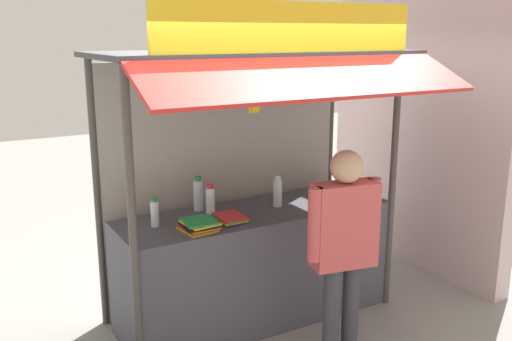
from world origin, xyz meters
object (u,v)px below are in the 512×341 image
(water_bottle_right, at_px, (210,201))
(magazine_stack_rear_center, at_px, (230,218))
(water_bottle_front_right, at_px, (278,192))
(water_bottle_back_left, at_px, (340,181))
(water_bottle_left, at_px, (198,194))
(water_bottle_mid_left, at_px, (155,213))
(vendor_person, at_px, (344,239))
(banana_bunch_inner_right, at_px, (289,95))
(banana_bunch_rightmost, at_px, (333,92))
(magazine_stack_front_left, at_px, (199,225))
(magazine_stack_far_left, at_px, (343,199))
(banana_bunch_leftmost, at_px, (254,102))
(banana_bunch_inner_left, at_px, (365,88))

(water_bottle_right, distance_m, magazine_stack_rear_center, 0.23)
(water_bottle_right, distance_m, water_bottle_front_right, 0.62)
(water_bottle_back_left, xyz_separation_m, water_bottle_left, (-1.30, 0.26, -0.01))
(water_bottle_mid_left, distance_m, vendor_person, 1.45)
(water_bottle_right, height_order, banana_bunch_inner_right, banana_bunch_inner_right)
(banana_bunch_rightmost, bearing_deg, banana_bunch_inner_right, 179.81)
(water_bottle_left, height_order, magazine_stack_front_left, water_bottle_left)
(water_bottle_left, distance_m, water_bottle_front_right, 0.68)
(water_bottle_front_right, bearing_deg, magazine_stack_far_left, -19.88)
(water_bottle_left, height_order, vendor_person, vendor_person)
(water_bottle_back_left, relative_size, banana_bunch_leftmost, 1.07)
(magazine_stack_far_left, relative_size, banana_bunch_inner_left, 1.17)
(water_bottle_front_right, bearing_deg, water_bottle_mid_left, 178.11)
(water_bottle_back_left, distance_m, water_bottle_front_right, 0.66)
(water_bottle_right, distance_m, banana_bunch_inner_right, 1.12)
(banana_bunch_rightmost, height_order, banana_bunch_leftmost, same)
(magazine_stack_front_left, bearing_deg, banana_bunch_leftmost, -42.05)
(water_bottle_back_left, relative_size, water_bottle_front_right, 1.14)
(water_bottle_right, distance_m, magazine_stack_far_left, 1.20)
(water_bottle_back_left, distance_m, water_bottle_mid_left, 1.76)
(water_bottle_right, distance_m, banana_bunch_leftmost, 1.02)
(banana_bunch_inner_left, relative_size, vendor_person, 0.14)
(water_bottle_back_left, distance_m, water_bottle_left, 1.32)
(water_bottle_mid_left, distance_m, banana_bunch_inner_left, 1.92)
(water_bottle_right, xyz_separation_m, banana_bunch_inner_right, (0.40, -0.54, 0.89))
(water_bottle_left, xyz_separation_m, water_bottle_mid_left, (-0.46, -0.20, -0.03))
(water_bottle_mid_left, distance_m, magazine_stack_front_left, 0.36)
(banana_bunch_inner_right, bearing_deg, water_bottle_right, 126.08)
(magazine_stack_rear_center, height_order, vendor_person, vendor_person)
(water_bottle_back_left, bearing_deg, banana_bunch_rightmost, -135.19)
(magazine_stack_rear_center, bearing_deg, banana_bunch_leftmost, -86.46)
(water_bottle_back_left, relative_size, water_bottle_left, 1.05)
(water_bottle_right, bearing_deg, water_bottle_front_right, -4.92)
(water_bottle_front_right, distance_m, banana_bunch_rightmost, 1.03)
(vendor_person, bearing_deg, water_bottle_front_right, -80.73)
(water_bottle_left, xyz_separation_m, banana_bunch_leftmost, (0.12, -0.73, 0.85))
(water_bottle_back_left, xyz_separation_m, magazine_stack_rear_center, (-1.20, -0.12, -0.12))
(water_bottle_front_right, relative_size, magazine_stack_front_left, 0.93)
(water_bottle_right, bearing_deg, banana_bunch_inner_left, -26.03)
(magazine_stack_rear_center, xyz_separation_m, banana_bunch_rightmost, (0.72, -0.35, 0.99))
(water_bottle_front_right, distance_m, banana_bunch_inner_right, 1.04)
(water_bottle_back_left, relative_size, banana_bunch_rightmost, 1.22)
(water_bottle_left, xyz_separation_m, magazine_stack_far_left, (1.19, -0.44, -0.11))
(banana_bunch_inner_left, xyz_separation_m, banana_bunch_rightmost, (-0.31, 0.00, -0.02))
(magazine_stack_far_left, distance_m, banana_bunch_inner_right, 1.29)
(water_bottle_left, relative_size, magazine_stack_front_left, 1.00)
(banana_bunch_leftmost, height_order, vendor_person, banana_bunch_leftmost)
(magazine_stack_rear_center, distance_m, banana_bunch_rightmost, 1.28)
(magazine_stack_front_left, relative_size, banana_bunch_inner_right, 1.18)
(water_bottle_right, xyz_separation_m, magazine_stack_front_left, (-0.22, -0.25, -0.09))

